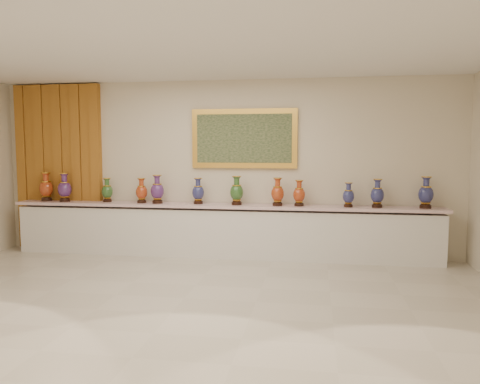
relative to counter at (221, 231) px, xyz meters
The scene contains 15 objects.
ground 2.31m from the counter, 90.00° to the right, with size 8.00×8.00×0.00m, color beige.
room 2.74m from the counter, behind, with size 8.00×8.00×8.00m.
counter is the anchor object (origin of this frame).
vase_0 3.27m from the counter, behind, with size 0.29×0.29×0.51m.
vase_1 2.90m from the counter, behind, with size 0.24×0.24×0.51m.
vase_2 2.15m from the counter, behind, with size 0.22×0.22×0.42m.
vase_3 1.54m from the counter, behind, with size 0.20×0.20×0.43m.
vase_4 1.30m from the counter, behind, with size 0.29×0.29×0.49m.
vase_5 0.77m from the counter, behind, with size 0.21×0.21×0.44m.
vase_6 0.74m from the counter, ahead, with size 0.29×0.29×0.48m.
vase_7 1.17m from the counter, ahead, with size 0.28×0.28×0.46m.
vase_8 1.47m from the counter, ahead, with size 0.21×0.21×0.43m.
vase_9 2.20m from the counter, ahead, with size 0.24×0.24×0.40m.
vase_10 2.64m from the counter, ahead, with size 0.25×0.25×0.46m.
vase_11 3.36m from the counter, ahead, with size 0.29×0.29×0.50m.
Camera 1 is at (1.57, -5.42, 1.83)m, focal length 35.00 mm.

